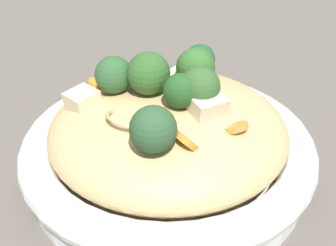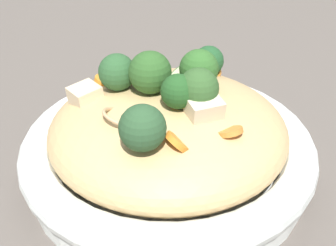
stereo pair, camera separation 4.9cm
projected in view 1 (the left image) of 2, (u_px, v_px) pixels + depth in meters
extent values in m
plane|color=#5A524B|center=(168.00, 173.00, 0.53)|extent=(3.00, 3.00, 0.00)
cylinder|color=white|center=(168.00, 166.00, 0.53)|extent=(0.32, 0.32, 0.02)
torus|color=white|center=(168.00, 146.00, 0.51)|extent=(0.34, 0.34, 0.04)
ellipsoid|color=tan|center=(168.00, 129.00, 0.50)|extent=(0.27, 0.27, 0.08)
torus|color=tan|center=(130.00, 121.00, 0.45)|extent=(0.06, 0.06, 0.02)
torus|color=tan|center=(168.00, 108.00, 0.47)|extent=(0.06, 0.06, 0.02)
cone|color=#90B96F|center=(195.00, 87.00, 0.51)|extent=(0.03, 0.03, 0.02)
sphere|color=#306027|center=(195.00, 67.00, 0.49)|extent=(0.06, 0.06, 0.04)
cone|color=#9AB777|center=(115.00, 92.00, 0.50)|extent=(0.02, 0.02, 0.01)
sphere|color=#2B552D|center=(114.00, 75.00, 0.49)|extent=(0.06, 0.06, 0.04)
cone|color=#9AB771|center=(177.00, 109.00, 0.46)|extent=(0.02, 0.02, 0.02)
sphere|color=#224D20|center=(177.00, 92.00, 0.45)|extent=(0.05, 0.05, 0.04)
cone|color=#94B869|center=(154.00, 152.00, 0.41)|extent=(0.03, 0.03, 0.02)
sphere|color=#2B4E2D|center=(153.00, 129.00, 0.40)|extent=(0.06, 0.06, 0.04)
cone|color=#8CB873|center=(199.00, 106.00, 0.47)|extent=(0.02, 0.02, 0.01)
sphere|color=#315728|center=(200.00, 87.00, 0.45)|extent=(0.06, 0.06, 0.04)
cone|color=#8EB775|center=(149.00, 94.00, 0.49)|extent=(0.02, 0.03, 0.02)
sphere|color=#2D5725|center=(149.00, 73.00, 0.47)|extent=(0.06, 0.06, 0.05)
cone|color=#8FB874|center=(200.00, 73.00, 0.56)|extent=(0.02, 0.02, 0.01)
sphere|color=#214E28|center=(200.00, 59.00, 0.55)|extent=(0.05, 0.05, 0.04)
cylinder|color=orange|center=(236.00, 127.00, 0.44)|extent=(0.03, 0.03, 0.01)
cylinder|color=orange|center=(186.00, 141.00, 0.42)|extent=(0.02, 0.03, 0.02)
cylinder|color=orange|center=(202.00, 70.00, 0.56)|extent=(0.03, 0.03, 0.01)
cylinder|color=orange|center=(184.00, 103.00, 0.46)|extent=(0.03, 0.03, 0.01)
cylinder|color=orange|center=(99.00, 85.00, 0.52)|extent=(0.03, 0.03, 0.01)
cylinder|color=beige|center=(192.00, 70.00, 0.55)|extent=(0.04, 0.03, 0.03)
torus|color=#2F5C30|center=(192.00, 70.00, 0.55)|extent=(0.04, 0.04, 0.03)
cylinder|color=beige|center=(180.00, 78.00, 0.51)|extent=(0.04, 0.04, 0.03)
torus|color=#38602C|center=(180.00, 78.00, 0.51)|extent=(0.04, 0.05, 0.03)
cylinder|color=beige|center=(122.00, 79.00, 0.52)|extent=(0.05, 0.05, 0.03)
torus|color=#2D5B26|center=(122.00, 79.00, 0.52)|extent=(0.06, 0.06, 0.03)
cube|color=beige|center=(82.00, 100.00, 0.49)|extent=(0.04, 0.04, 0.02)
cube|color=beige|center=(136.00, 77.00, 0.52)|extent=(0.03, 0.03, 0.02)
cube|color=beige|center=(207.00, 108.00, 0.45)|extent=(0.04, 0.03, 0.03)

